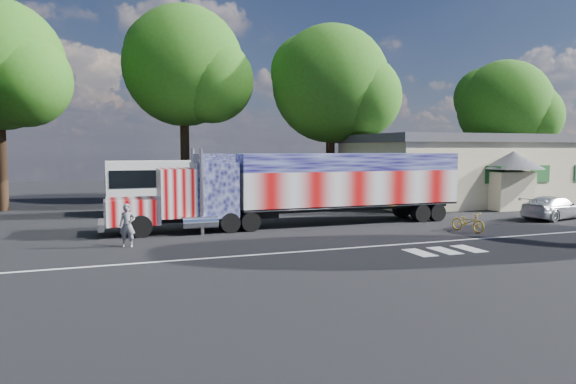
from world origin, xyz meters
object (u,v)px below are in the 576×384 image
object	(u,v)px
parked_car	(554,208)
bicycle	(468,222)
tree_ne_a	(333,85)
tree_n_mid	(186,67)
semi_truck	(308,186)
coach_bus	(200,185)
woman	(127,225)
tree_far_ne	(506,107)

from	to	relation	value
parked_car	bicycle	bearing A→B (deg)	91.98
tree_ne_a	tree_n_mid	world-z (taller)	tree_n_mid
semi_truck	tree_ne_a	world-z (taller)	tree_ne_a
coach_bus	parked_car	xyz separation A→B (m)	(19.12, -10.40, -1.08)
bicycle	tree_ne_a	bearing A→B (deg)	72.93
semi_truck	parked_car	size ratio (longest dim) A/B	4.18
tree_ne_a	tree_n_mid	xyz separation A→B (m)	(-11.07, 3.29, 1.30)
parked_car	woman	bearing A→B (deg)	78.53
tree_far_ne	coach_bus	bearing A→B (deg)	-169.96
woman	tree_n_mid	world-z (taller)	tree_n_mid
semi_truck	coach_bus	xyz separation A→B (m)	(-4.54, 7.70, -0.39)
bicycle	parked_car	bearing A→B (deg)	-1.92
tree_far_ne	tree_n_mid	xyz separation A→B (m)	(-29.35, 2.22, 2.50)
coach_bus	tree_far_ne	distance (m)	30.78
parked_car	tree_far_ne	size ratio (longest dim) A/B	0.38
semi_truck	tree_far_ne	distance (m)	28.88
semi_truck	parked_car	distance (m)	14.90
woman	parked_car	bearing A→B (deg)	15.85
parked_car	tree_n_mid	size ratio (longest dim) A/B	0.31
coach_bus	bicycle	bearing A→B (deg)	-47.85
semi_truck	tree_ne_a	bearing A→B (deg)	59.99
semi_truck	tree_n_mid	world-z (taller)	tree_n_mid
semi_truck	tree_n_mid	distance (m)	17.83
tree_far_ne	tree_ne_a	bearing A→B (deg)	-176.63
bicycle	tree_ne_a	size ratio (longest dim) A/B	0.13
coach_bus	woman	world-z (taller)	coach_bus
semi_truck	woman	distance (m)	10.15
semi_truck	tree_n_mid	bearing A→B (deg)	105.51
parked_car	bicycle	xyz separation A→B (m)	(-7.84, -2.06, -0.19)
coach_bus	tree_far_ne	size ratio (longest dim) A/B	0.94
parked_car	tree_n_mid	xyz separation A→B (m)	(-18.79, 17.87, 9.83)
semi_truck	tree_far_ne	bearing A→B (deg)	27.27
parked_car	tree_ne_a	bearing A→B (deg)	15.17
woman	bicycle	xyz separation A→B (m)	(16.28, -1.53, -0.43)
woman	tree_ne_a	xyz separation A→B (m)	(16.41, 15.11, 8.30)
coach_bus	semi_truck	bearing A→B (deg)	-59.48
parked_car	tree_n_mid	world-z (taller)	tree_n_mid
bicycle	tree_ne_a	distance (m)	18.79
coach_bus	tree_far_ne	bearing A→B (deg)	10.04
tree_far_ne	tree_ne_a	distance (m)	18.35
bicycle	tree_n_mid	size ratio (longest dim) A/B	0.12
semi_truck	parked_car	world-z (taller)	semi_truck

